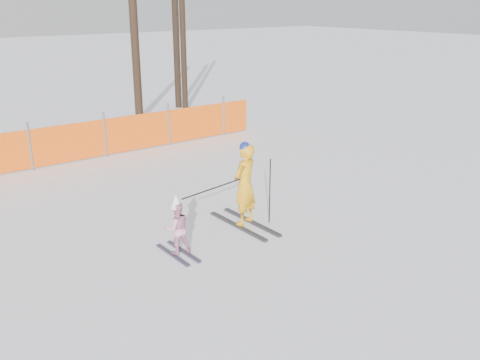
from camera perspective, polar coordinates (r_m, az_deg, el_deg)
name	(u,v)px	position (r m, az deg, el deg)	size (l,w,h in m)	color
ground	(257,239)	(9.70, 1.82, -6.36)	(120.00, 120.00, 0.00)	white
adult	(245,185)	(10.00, 0.51, -0.54)	(0.66, 1.68, 1.65)	black
child	(177,227)	(9.02, -6.72, -5.04)	(0.51, 1.00, 1.08)	black
ski_poles	(241,190)	(9.74, 0.08, -1.07)	(2.00, 0.26, 1.28)	black
tree_trunks	(161,30)	(20.43, -8.38, 15.55)	(2.60, 1.38, 6.75)	black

